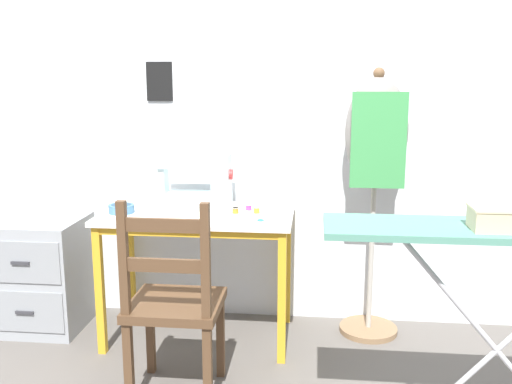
{
  "coord_description": "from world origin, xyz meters",
  "views": [
    {
      "loc": [
        0.62,
        -2.59,
        1.41
      ],
      "look_at": [
        0.31,
        0.25,
        0.82
      ],
      "focal_mm": 40.0,
      "sensor_mm": 36.0,
      "label": 1
    }
  ],
  "objects_px": {
    "fabric_bowl": "(121,208)",
    "thread_spool_near_machine": "(235,211)",
    "scissors": "(265,220)",
    "storage_box": "(495,218)",
    "thread_spool_far_edge": "(257,210)",
    "thread_spool_mid_table": "(249,208)",
    "dress_form": "(376,147)",
    "filing_cabinet": "(43,273)",
    "sewing_machine": "(199,183)",
    "wooden_chair": "(174,305)",
    "ironing_board": "(507,242)"
  },
  "relations": [
    {
      "from": "scissors",
      "to": "thread_spool_far_edge",
      "type": "height_order",
      "value": "thread_spool_far_edge"
    },
    {
      "from": "scissors",
      "to": "thread_spool_near_machine",
      "type": "xyz_separation_m",
      "value": [
        -0.17,
        0.13,
        0.01
      ]
    },
    {
      "from": "filing_cabinet",
      "to": "storage_box",
      "type": "relative_size",
      "value": 3.89
    },
    {
      "from": "scissors",
      "to": "storage_box",
      "type": "height_order",
      "value": "storage_box"
    },
    {
      "from": "storage_box",
      "to": "wooden_chair",
      "type": "bearing_deg",
      "value": 164.66
    },
    {
      "from": "fabric_bowl",
      "to": "thread_spool_near_machine",
      "type": "xyz_separation_m",
      "value": [
        0.6,
        0.04,
        -0.01
      ]
    },
    {
      "from": "thread_spool_near_machine",
      "to": "fabric_bowl",
      "type": "bearing_deg",
      "value": -175.72
    },
    {
      "from": "filing_cabinet",
      "to": "dress_form",
      "type": "xyz_separation_m",
      "value": [
        1.83,
        0.11,
        0.73
      ]
    },
    {
      "from": "ironing_board",
      "to": "thread_spool_near_machine",
      "type": "bearing_deg",
      "value": 141.03
    },
    {
      "from": "filing_cabinet",
      "to": "ironing_board",
      "type": "distance_m",
      "value": 2.44
    },
    {
      "from": "sewing_machine",
      "to": "dress_form",
      "type": "relative_size",
      "value": 0.28
    },
    {
      "from": "scissors",
      "to": "wooden_chair",
      "type": "height_order",
      "value": "wooden_chair"
    },
    {
      "from": "thread_spool_far_edge",
      "to": "thread_spool_mid_table",
      "type": "bearing_deg",
      "value": 128.3
    },
    {
      "from": "filing_cabinet",
      "to": "dress_form",
      "type": "bearing_deg",
      "value": 3.33
    },
    {
      "from": "sewing_machine",
      "to": "storage_box",
      "type": "height_order",
      "value": "sewing_machine"
    },
    {
      "from": "fabric_bowl",
      "to": "storage_box",
      "type": "relative_size",
      "value": 0.82
    },
    {
      "from": "thread_spool_near_machine",
      "to": "storage_box",
      "type": "xyz_separation_m",
      "value": [
        1.02,
        -0.91,
        0.22
      ]
    },
    {
      "from": "filing_cabinet",
      "to": "storage_box",
      "type": "distance_m",
      "value": 2.42
    },
    {
      "from": "fabric_bowl",
      "to": "scissors",
      "type": "relative_size",
      "value": 1.09
    },
    {
      "from": "scissors",
      "to": "dress_form",
      "type": "xyz_separation_m",
      "value": [
        0.56,
        0.3,
        0.33
      ]
    },
    {
      "from": "sewing_machine",
      "to": "fabric_bowl",
      "type": "xyz_separation_m",
      "value": [
        -0.38,
        -0.16,
        -0.11
      ]
    },
    {
      "from": "sewing_machine",
      "to": "filing_cabinet",
      "type": "distance_m",
      "value": 1.04
    },
    {
      "from": "sewing_machine",
      "to": "fabric_bowl",
      "type": "bearing_deg",
      "value": -157.2
    },
    {
      "from": "storage_box",
      "to": "fabric_bowl",
      "type": "bearing_deg",
      "value": 151.78
    },
    {
      "from": "wooden_chair",
      "to": "filing_cabinet",
      "type": "height_order",
      "value": "wooden_chair"
    },
    {
      "from": "fabric_bowl",
      "to": "filing_cabinet",
      "type": "distance_m",
      "value": 0.67
    },
    {
      "from": "sewing_machine",
      "to": "dress_form",
      "type": "xyz_separation_m",
      "value": [
        0.94,
        0.05,
        0.2
      ]
    },
    {
      "from": "thread_spool_far_edge",
      "to": "filing_cabinet",
      "type": "distance_m",
      "value": 1.29
    },
    {
      "from": "filing_cabinet",
      "to": "dress_form",
      "type": "height_order",
      "value": "dress_form"
    },
    {
      "from": "storage_box",
      "to": "thread_spool_mid_table",
      "type": "bearing_deg",
      "value": 134.11
    },
    {
      "from": "thread_spool_mid_table",
      "to": "storage_box",
      "type": "distance_m",
      "value": 1.39
    },
    {
      "from": "thread_spool_near_machine",
      "to": "thread_spool_mid_table",
      "type": "distance_m",
      "value": 0.1
    },
    {
      "from": "dress_form",
      "to": "ironing_board",
      "type": "xyz_separation_m",
      "value": [
        0.35,
        -1.04,
        -0.2
      ]
    },
    {
      "from": "wooden_chair",
      "to": "filing_cabinet",
      "type": "bearing_deg",
      "value": 145.17
    },
    {
      "from": "scissors",
      "to": "thread_spool_near_machine",
      "type": "bearing_deg",
      "value": 142.98
    },
    {
      "from": "fabric_bowl",
      "to": "storage_box",
      "type": "height_order",
      "value": "storage_box"
    },
    {
      "from": "dress_form",
      "to": "storage_box",
      "type": "bearing_deg",
      "value": -74.73
    },
    {
      "from": "ironing_board",
      "to": "storage_box",
      "type": "relative_size",
      "value": 7.84
    },
    {
      "from": "ironing_board",
      "to": "wooden_chair",
      "type": "bearing_deg",
      "value": 167.02
    },
    {
      "from": "sewing_machine",
      "to": "thread_spool_far_edge",
      "type": "relative_size",
      "value": 10.32
    },
    {
      "from": "thread_spool_near_machine",
      "to": "dress_form",
      "type": "bearing_deg",
      "value": 13.16
    },
    {
      "from": "thread_spool_far_edge",
      "to": "wooden_chair",
      "type": "distance_m",
      "value": 0.73
    },
    {
      "from": "dress_form",
      "to": "storage_box",
      "type": "distance_m",
      "value": 1.12
    },
    {
      "from": "scissors",
      "to": "dress_form",
      "type": "distance_m",
      "value": 0.71
    },
    {
      "from": "wooden_chair",
      "to": "ironing_board",
      "type": "height_order",
      "value": "wooden_chair"
    },
    {
      "from": "scissors",
      "to": "thread_spool_far_edge",
      "type": "distance_m",
      "value": 0.15
    },
    {
      "from": "thread_spool_near_machine",
      "to": "ironing_board",
      "type": "distance_m",
      "value": 1.39
    },
    {
      "from": "wooden_chair",
      "to": "thread_spool_mid_table",
      "type": "bearing_deg",
      "value": 69.16
    },
    {
      "from": "fabric_bowl",
      "to": "wooden_chair",
      "type": "xyz_separation_m",
      "value": [
        0.41,
        -0.53,
        -0.3
      ]
    },
    {
      "from": "thread_spool_mid_table",
      "to": "dress_form",
      "type": "height_order",
      "value": "dress_form"
    }
  ]
}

